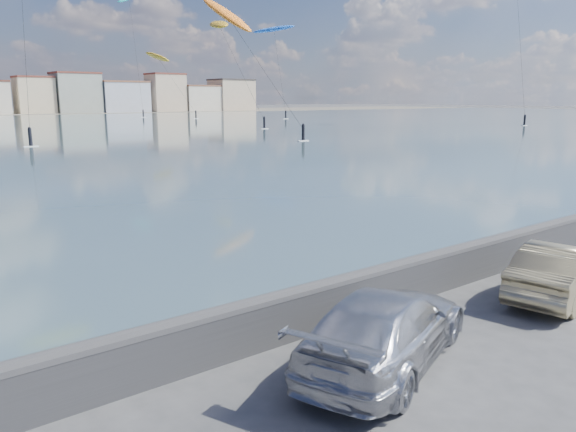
% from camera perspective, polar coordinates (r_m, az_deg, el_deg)
% --- Properties ---
extents(ground, '(700.00, 700.00, 0.00)m').
position_cam_1_polar(ground, '(9.83, 10.20, -17.34)').
color(ground, '#333335').
rests_on(ground, ground).
extents(seawall, '(400.00, 0.36, 1.08)m').
position_cam_1_polar(seawall, '(11.36, 0.03, -9.73)').
color(seawall, '#28282B').
rests_on(seawall, ground).
extents(car_silver, '(5.17, 3.56, 1.39)m').
position_cam_1_polar(car_silver, '(10.51, 9.85, -11.10)').
color(car_silver, '#B4B6BD').
rests_on(car_silver, ground).
extents(car_champagne, '(4.31, 2.24, 1.35)m').
position_cam_1_polar(car_champagne, '(15.17, 25.90, -5.00)').
color(car_champagne, tan).
rests_on(car_champagne, ground).
extents(kitesurfer_2, '(4.45, 20.19, 18.22)m').
position_cam_1_polar(kitesurfer_2, '(76.94, -6.18, 19.57)').
color(kitesurfer_2, orange).
rests_on(kitesurfer_2, ground).
extents(kitesurfer_5, '(4.57, 21.42, 17.20)m').
position_cam_1_polar(kitesurfer_5, '(150.02, -13.11, 15.43)').
color(kitesurfer_5, '#BF8C19').
rests_on(kitesurfer_5, ground).
extents(kitesurfer_6, '(8.63, 13.82, 22.40)m').
position_cam_1_polar(kitesurfer_6, '(142.72, -1.45, 18.38)').
color(kitesurfer_6, blue).
rests_on(kitesurfer_6, ground).
extents(kitesurfer_7, '(8.08, 14.27, 32.36)m').
position_cam_1_polar(kitesurfer_7, '(163.30, -15.81, 20.30)').
color(kitesurfer_7, '#19BFBF').
rests_on(kitesurfer_7, ground).
extents(kitesurfer_8, '(5.48, 15.45, 18.30)m').
position_cam_1_polar(kitesurfer_8, '(98.52, -6.99, 18.63)').
color(kitesurfer_8, '#BF8C19').
rests_on(kitesurfer_8, ground).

